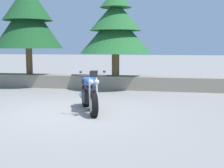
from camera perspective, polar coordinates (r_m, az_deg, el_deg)
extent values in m
plane|color=gray|center=(8.30, -7.84, -5.30)|extent=(120.00, 120.00, 0.00)
cube|color=gray|center=(12.82, -0.83, 0.34)|extent=(36.00, 0.80, 0.55)
cylinder|color=black|center=(7.67, -3.45, -3.89)|extent=(0.38, 0.62, 0.62)
cylinder|color=black|center=(9.07, -4.92, -2.22)|extent=(0.42, 0.64, 0.62)
cylinder|color=silver|center=(7.67, -3.45, -3.89)|extent=(0.30, 0.42, 0.38)
cube|color=black|center=(8.40, -4.30, -2.25)|extent=(0.49, 0.57, 0.34)
cube|color=#2D2D30|center=(8.27, -4.22, -1.00)|extent=(0.57, 1.06, 0.12)
ellipsoid|color=#2347A8|center=(8.09, -4.07, 0.40)|extent=(0.52, 0.61, 0.26)
cube|color=black|center=(8.57, -4.55, 0.36)|extent=(0.47, 0.62, 0.12)
ellipsoid|color=#2347A8|center=(8.86, -4.83, 0.83)|extent=(0.31, 0.35, 0.16)
cylinder|color=#2D2D30|center=(7.64, -3.59, 1.53)|extent=(0.62, 0.30, 0.04)
sphere|color=silver|center=(7.53, -2.89, 0.38)|extent=(0.13, 0.13, 0.13)
sphere|color=silver|center=(7.51, -3.94, 0.35)|extent=(0.13, 0.13, 0.13)
cube|color=#26282D|center=(7.54, -3.47, 1.91)|extent=(0.22, 0.17, 0.18)
cylinder|color=silver|center=(8.81, -5.74, -2.17)|extent=(0.25, 0.39, 0.11)
cylinder|color=silver|center=(7.66, -2.86, -1.17)|extent=(0.11, 0.17, 0.73)
cylinder|color=silver|center=(7.63, -4.19, -1.21)|extent=(0.11, 0.17, 0.73)
sphere|color=#2D2D30|center=(7.72, -1.44, 2.34)|extent=(0.07, 0.07, 0.07)
sphere|color=#2D2D30|center=(7.63, -5.87, 2.25)|extent=(0.07, 0.07, 0.07)
cylinder|color=brown|center=(14.10, -15.23, 4.91)|extent=(0.28, 0.28, 1.52)
cone|color=#194C23|center=(14.13, -15.43, 10.91)|extent=(2.99, 2.99, 2.20)
cone|color=#194C23|center=(14.22, -15.55, 14.53)|extent=(2.15, 2.15, 1.58)
cylinder|color=brown|center=(12.76, 0.67, 4.34)|extent=(0.31, 0.31, 1.24)
cone|color=#23602D|center=(12.76, 0.68, 9.55)|extent=(2.96, 2.96, 1.70)
cone|color=#23602D|center=(12.81, 0.69, 12.66)|extent=(2.13, 2.13, 1.22)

